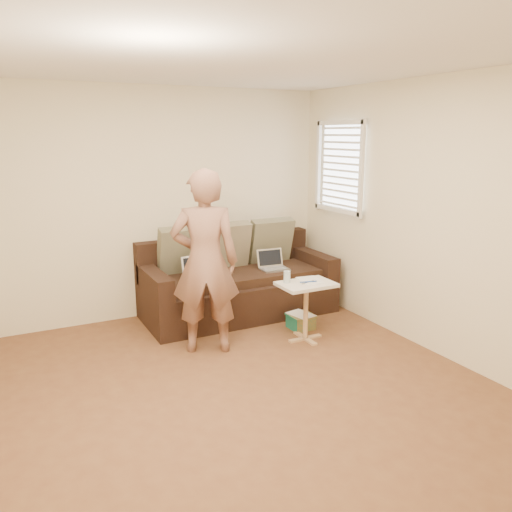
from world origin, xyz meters
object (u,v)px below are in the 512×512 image
Objects in this scene: laptop_silver at (275,270)px; striped_box at (301,321)px; sofa at (239,279)px; laptop_white at (203,280)px; side_table at (306,311)px; person at (205,262)px; drinking_glass at (287,277)px.

laptop_silver reaches higher than striped_box.
sofa is 6.86× the size of laptop_silver.
laptop_white is at bearing -163.66° from sofa.
side_table is (-0.13, -0.89, -0.21)m from laptop_silver.
person reaches higher than side_table.
side_table is at bearing -171.12° from person.
person is at bearing 171.02° from drinking_glass.
person is (-1.13, -0.66, 0.37)m from laptop_silver.
side_table is 5.09× the size of drinking_glass.
laptop_silver is at bearing -17.07° from sofa.
laptop_white is 1.16m from striped_box.
laptop_white is 0.20× the size of person.
side_table is at bearing -59.67° from laptop_white.
laptop_white is at bearing 131.66° from side_table.
person is at bearing -145.14° from laptop_silver.
laptop_silver is at bearing 81.81° from side_table.
sofa is 1.24× the size of person.
drinking_glass is at bearing -63.29° from laptop_white.
laptop_white is (-0.50, -0.15, 0.10)m from sofa.
laptop_silver is 0.53× the size of side_table.
person is 0.87m from drinking_glass.
striped_box is at bearing 32.63° from drinking_glass.
striped_box is (0.30, 0.19, -0.59)m from drinking_glass.
laptop_white is at bearing 147.09° from striped_box.
laptop_silver is 0.90m from laptop_white.
side_table is at bearing -74.63° from sofa.
sofa reaches higher than laptop_white.
drinking_glass is at bearing 150.01° from side_table.
laptop_white is 0.59× the size of side_table.
side_table is 0.38m from striped_box.
side_table is (0.28, -1.02, -0.12)m from sofa.
person is at bearing -120.59° from laptop_white.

